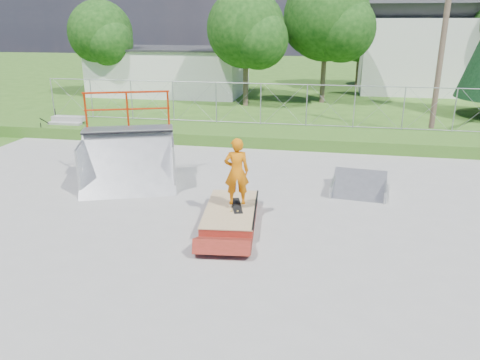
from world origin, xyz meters
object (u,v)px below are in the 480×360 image
object	(u,v)px
grind_box	(231,215)
skater	(237,174)
quarter_pipe	(127,143)
flat_bank_ramp	(359,186)

from	to	relation	value
grind_box	skater	bearing A→B (deg)	7.25
quarter_pipe	skater	size ratio (longest dim) A/B	1.64
grind_box	flat_bank_ramp	xyz separation A→B (m)	(3.30, 2.75, 0.05)
grind_box	skater	distance (m)	1.09
quarter_pipe	flat_bank_ramp	bearing A→B (deg)	-13.67
grind_box	quarter_pipe	world-z (taller)	quarter_pipe
flat_bank_ramp	skater	world-z (taller)	skater
flat_bank_ramp	skater	distance (m)	4.29
flat_bank_ramp	skater	size ratio (longest dim) A/B	0.99
flat_bank_ramp	grind_box	bearing A→B (deg)	-134.06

